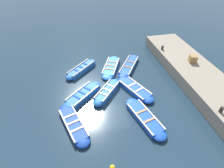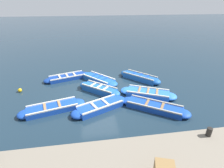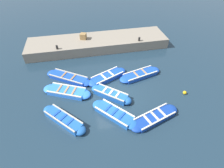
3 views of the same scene
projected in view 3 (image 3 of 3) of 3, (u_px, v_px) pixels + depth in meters
The scene contains 16 objects.
ground_plane at pixel (111, 93), 12.73m from camera, with size 120.00×120.00×0.00m, color #1C303F.
boat_mid_row at pixel (107, 77), 13.89m from camera, with size 2.18×3.48×0.40m.
boat_bow_out at pixel (114, 114), 11.11m from camera, with size 3.11×2.91×0.40m.
boat_drifting at pixel (64, 119), 10.75m from camera, with size 2.95×2.87×0.45m.
boat_broadside at pixel (111, 94), 12.35m from camera, with size 2.59×2.86×0.47m.
boat_tucked at pixel (67, 92), 12.62m from camera, with size 2.34×3.65×0.39m.
boat_outer_right at pixel (140, 75), 14.10m from camera, with size 1.76×3.73×0.37m.
boat_near_quay at pixel (69, 78), 13.79m from camera, with size 2.85×3.70×0.38m.
boat_stern_in at pixel (154, 117), 10.92m from camera, with size 1.90×3.63×0.35m.
quay_wall at pixel (98, 43), 17.35m from camera, with size 3.18×13.52×0.95m.
bollard_north at pixel (139, 39), 16.58m from camera, with size 0.20×0.20×0.35m, color black.
bollard_mid_north at pixel (57, 47), 15.44m from camera, with size 0.20×0.20×0.35m, color black.
wooden_crate at pixel (83, 36), 16.81m from camera, with size 0.55×0.55×0.55m, color olive.
buoy_orange_near at pixel (124, 101), 11.96m from camera, with size 0.29×0.29×0.29m, color #EAB214.
buoy_yellow_far at pixel (185, 93), 12.60m from camera, with size 0.26×0.26×0.26m, color #EAB214.
buoy_white_drifting at pixel (55, 72), 14.39m from camera, with size 0.27×0.27×0.27m, color silver.
Camera 3 is at (-8.87, 1.76, 8.99)m, focal length 28.00 mm.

